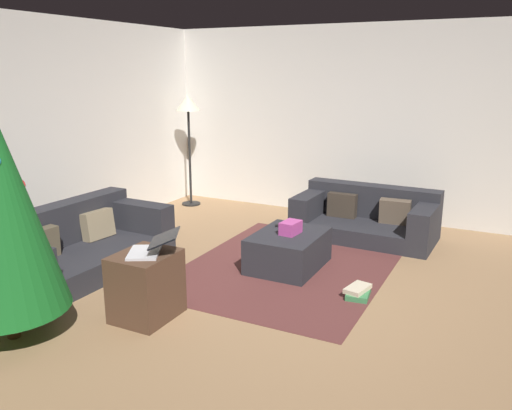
% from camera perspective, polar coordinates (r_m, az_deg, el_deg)
% --- Properties ---
extents(ground_plane, '(6.40, 6.40, 0.00)m').
position_cam_1_polar(ground_plane, '(4.72, 3.18, -10.70)').
color(ground_plane, '#93704C').
extents(rear_partition, '(6.40, 0.12, 2.60)m').
position_cam_1_polar(rear_partition, '(6.26, -24.15, 6.77)').
color(rear_partition, silver).
rests_on(rear_partition, ground_plane).
extents(corner_partition, '(0.12, 6.40, 2.60)m').
position_cam_1_polar(corner_partition, '(7.29, 13.43, 8.58)').
color(corner_partition, silver).
rests_on(corner_partition, ground_plane).
extents(couch_left, '(1.90, 0.98, 0.66)m').
position_cam_1_polar(couch_left, '(5.67, -19.03, -4.26)').
color(couch_left, '#26262B').
rests_on(couch_left, ground_plane).
extents(couch_right, '(0.91, 1.69, 0.61)m').
position_cam_1_polar(couch_right, '(6.60, 11.97, -1.31)').
color(couch_right, '#26262B').
rests_on(couch_right, ground_plane).
extents(ottoman, '(0.86, 0.66, 0.37)m').
position_cam_1_polar(ottoman, '(5.49, 3.54, -4.94)').
color(ottoman, '#26262B').
rests_on(ottoman, ground_plane).
extents(gift_box, '(0.25, 0.18, 0.13)m').
position_cam_1_polar(gift_box, '(5.40, 3.79, -2.47)').
color(gift_box, '#B23F8C').
rests_on(gift_box, ottoman).
extents(tv_remote, '(0.12, 0.16, 0.02)m').
position_cam_1_polar(tv_remote, '(5.65, 2.92, -2.26)').
color(tv_remote, black).
rests_on(tv_remote, ottoman).
extents(side_table, '(0.52, 0.44, 0.56)m').
position_cam_1_polar(side_table, '(4.47, -11.87, -8.58)').
color(side_table, '#4C3323').
rests_on(side_table, ground_plane).
extents(laptop, '(0.49, 0.52, 0.18)m').
position_cam_1_polar(laptop, '(4.34, -11.28, -4.52)').
color(laptop, silver).
rests_on(laptop, side_table).
extents(book_stack, '(0.32, 0.23, 0.09)m').
position_cam_1_polar(book_stack, '(4.93, 11.05, -9.26)').
color(book_stack, '#387A47').
rests_on(book_stack, ground_plane).
extents(corner_lamp, '(0.36, 0.36, 1.66)m').
position_cam_1_polar(corner_lamp, '(7.86, -7.38, 10.09)').
color(corner_lamp, black).
rests_on(corner_lamp, ground_plane).
extents(area_rug, '(2.60, 2.00, 0.01)m').
position_cam_1_polar(area_rug, '(5.55, 3.51, -6.70)').
color(area_rug, '#582C2A').
rests_on(area_rug, ground_plane).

